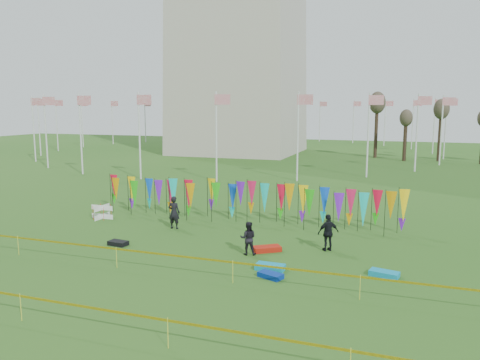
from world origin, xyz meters
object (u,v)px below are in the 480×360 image
(box_kite, at_px, (102,212))
(kite_bag_turquoise, at_px, (270,267))
(person_mid, at_px, (248,238))
(kite_bag_blue, at_px, (271,275))
(kite_bag_black, at_px, (118,243))
(kite_bag_red, at_px, (267,249))
(kite_bag_teal, at_px, (384,274))
(person_right, at_px, (328,233))
(person_left, at_px, (174,212))

(box_kite, xyz_separation_m, kite_bag_turquoise, (11.90, -5.27, -0.30))
(person_mid, distance_m, kite_bag_blue, 3.12)
(kite_bag_blue, bearing_deg, kite_bag_black, 167.58)
(kite_bag_red, height_order, kite_bag_teal, kite_bag_red)
(person_right, relative_size, kite_bag_black, 1.88)
(person_right, bearing_deg, kite_bag_turquoise, 28.90)
(box_kite, xyz_separation_m, kite_bag_black, (4.01, -4.35, -0.31))
(person_right, xyz_separation_m, kite_bag_red, (-2.66, -1.02, -0.75))
(person_left, xyz_separation_m, person_mid, (5.28, -3.03, -0.14))
(person_mid, xyz_separation_m, kite_bag_black, (-6.40, -0.70, -0.66))
(person_left, relative_size, person_right, 1.05)
(kite_bag_teal, bearing_deg, kite_bag_blue, -158.69)
(kite_bag_black, xyz_separation_m, kite_bag_teal, (12.35, -0.16, -0.00))
(box_kite, height_order, kite_bag_teal, box_kite)
(person_right, xyz_separation_m, kite_bag_teal, (2.62, -2.62, -0.76))
(kite_bag_turquoise, bearing_deg, kite_bag_blue, -73.54)
(box_kite, bearing_deg, kite_bag_red, -14.68)
(kite_bag_turquoise, xyz_separation_m, kite_bag_black, (-7.89, 0.92, -0.01))
(box_kite, distance_m, kite_bag_red, 11.46)
(person_right, bearing_deg, kite_bag_teal, 102.36)
(box_kite, distance_m, kite_bag_blue, 13.63)
(kite_bag_red, xyz_separation_m, kite_bag_teal, (5.28, -1.60, -0.01))
(kite_bag_black, relative_size, kite_bag_teal, 0.83)
(box_kite, bearing_deg, kite_bag_turquoise, -23.89)
(kite_bag_black, height_order, kite_bag_teal, same)
(person_mid, xyz_separation_m, kite_bag_teal, (5.95, -0.86, -0.66))
(kite_bag_teal, bearing_deg, kite_bag_turquoise, -170.26)
(kite_bag_teal, bearing_deg, box_kite, 164.60)
(kite_bag_black, bearing_deg, kite_bag_teal, -0.73)
(person_mid, relative_size, person_right, 0.88)
(person_left, distance_m, kite_bag_blue, 8.98)
(kite_bag_teal, bearing_deg, kite_bag_black, 179.27)
(person_mid, relative_size, kite_bag_teal, 1.37)
(box_kite, relative_size, person_left, 0.46)
(kite_bag_blue, bearing_deg, kite_bag_red, 108.43)
(kite_bag_blue, distance_m, kite_bag_teal, 4.51)
(kite_bag_red, bearing_deg, person_left, 159.00)
(kite_bag_red, distance_m, kite_bag_teal, 5.52)
(kite_bag_blue, xyz_separation_m, kite_bag_teal, (4.20, 1.64, 0.01))
(person_left, height_order, kite_bag_black, person_left)
(kite_bag_turquoise, relative_size, kite_bag_teal, 1.06)
(person_left, distance_m, kite_bag_black, 3.98)
(box_kite, height_order, person_right, person_right)
(kite_bag_turquoise, bearing_deg, person_right, 61.52)
(person_right, height_order, kite_bag_blue, person_right)
(kite_bag_turquoise, bearing_deg, kite_bag_teal, 9.74)
(person_left, relative_size, person_mid, 1.19)
(kite_bag_blue, relative_size, kite_bag_red, 0.75)
(kite_bag_blue, bearing_deg, kite_bag_teal, 21.31)
(person_mid, relative_size, kite_bag_turquoise, 1.30)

